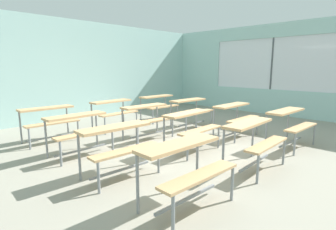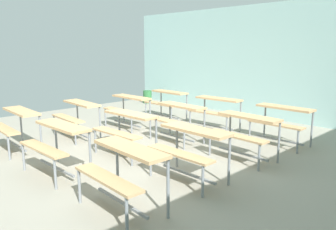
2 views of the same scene
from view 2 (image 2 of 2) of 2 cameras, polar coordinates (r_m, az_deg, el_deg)
ground at (r=6.06m, az=-5.62°, el=-6.72°), size 10.00×9.00×0.05m
wall_back at (r=9.25m, az=16.81°, el=8.74°), size 10.00×0.12×3.00m
desk_bench_r0c0 at (r=6.65m, az=-24.75°, el=-0.84°), size 1.12×0.62×0.74m
desk_bench_r0c1 at (r=5.17m, az=-18.69°, el=-3.68°), size 1.12×0.63×0.74m
desk_bench_r0c2 at (r=3.85m, az=-7.82°, el=-8.29°), size 1.12×0.63×0.74m
desk_bench_r1c0 at (r=7.18m, az=-15.40°, el=0.64°), size 1.13×0.64×0.74m
desk_bench_r1c1 at (r=5.81m, az=-7.28°, el=-1.53°), size 1.12×0.64×0.74m
desk_bench_r1c2 at (r=4.67m, az=3.78°, el=-4.67°), size 1.10×0.59×0.74m
desk_bench_r2c0 at (r=7.84m, az=-6.92°, el=1.86°), size 1.11×0.61×0.74m
desk_bench_r2c1 at (r=6.64m, az=1.65°, el=0.18°), size 1.12×0.63×0.74m
desk_bench_r2c2 at (r=5.70m, az=13.06°, el=-1.98°), size 1.13×0.64×0.74m
desk_bench_r3c0 at (r=8.70m, az=-0.26°, el=2.88°), size 1.11×0.62×0.74m
desk_bench_r3c1 at (r=7.61m, az=8.22°, el=1.52°), size 1.13×0.65×0.74m
desk_bench_r3c2 at (r=6.77m, az=18.94°, el=-0.21°), size 1.11×0.61×0.74m
trash_bin at (r=11.45m, az=-3.57°, el=3.16°), size 0.29×0.29×0.43m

